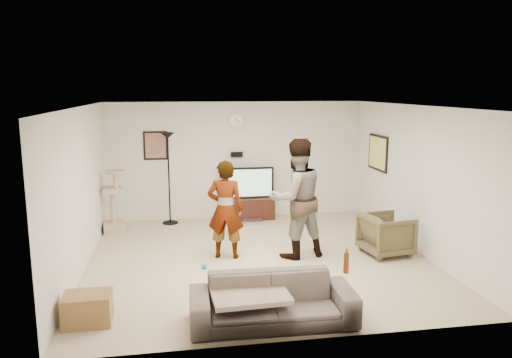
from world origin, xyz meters
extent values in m
cube|color=tan|center=(0.00, 0.00, -0.01)|extent=(5.50, 5.50, 0.02)
cube|color=white|center=(0.00, 0.00, 2.51)|extent=(5.50, 5.50, 0.02)
cube|color=silver|center=(0.00, 2.75, 1.25)|extent=(5.50, 0.04, 2.50)
cube|color=silver|center=(0.00, -2.75, 1.25)|extent=(5.50, 0.04, 2.50)
cube|color=silver|center=(-2.75, 0.00, 1.25)|extent=(0.04, 5.50, 2.50)
cube|color=silver|center=(2.75, 0.00, 1.25)|extent=(0.04, 5.50, 2.50)
cylinder|color=white|center=(0.00, 2.72, 2.10)|extent=(0.26, 0.04, 0.26)
cube|color=black|center=(0.00, 2.69, 1.38)|extent=(0.25, 0.10, 0.10)
cube|color=#85584D|center=(-1.70, 2.73, 1.60)|extent=(0.42, 0.03, 0.52)
cube|color=#F9E562|center=(2.73, 1.60, 1.50)|extent=(0.03, 0.78, 0.62)
cube|color=black|center=(0.21, 2.50, 0.23)|extent=(1.11, 0.45, 0.46)
cube|color=#AEAEBC|center=(0.26, 2.11, 0.04)|extent=(0.40, 0.30, 0.07)
cube|color=black|center=(0.21, 2.50, 0.79)|extent=(1.11, 0.08, 0.66)
cube|color=#2BDC7C|center=(0.21, 2.46, 0.79)|extent=(1.02, 0.01, 0.58)
cylinder|color=black|center=(-1.45, 2.40, 0.95)|extent=(0.32, 0.32, 1.89)
cube|color=tan|center=(-2.53, 1.94, 0.62)|extent=(0.46, 0.46, 1.24)
imported|color=#95969B|center=(-0.52, 0.13, 0.82)|extent=(0.67, 0.52, 1.64)
imported|color=teal|center=(0.64, -0.01, 0.99)|extent=(1.11, 0.96, 1.98)
imported|color=#5A4E48|center=(-0.22, -2.29, 0.29)|extent=(1.99, 0.83, 0.57)
cube|color=tan|center=(-0.50, -2.29, 0.39)|extent=(0.94, 0.75, 0.06)
cylinder|color=#592A0B|center=(0.69, -2.29, 0.70)|extent=(0.06, 0.06, 0.25)
imported|color=brown|center=(2.17, -0.17, 0.35)|extent=(0.87, 0.85, 0.69)
cube|color=brown|center=(-2.40, -1.93, 0.19)|extent=(0.56, 0.43, 0.37)
sphere|color=#0BA0A2|center=(-0.91, -0.35, 0.04)|extent=(0.09, 0.09, 0.09)
camera|label=1|loc=(-1.32, -7.68, 2.78)|focal=34.47mm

